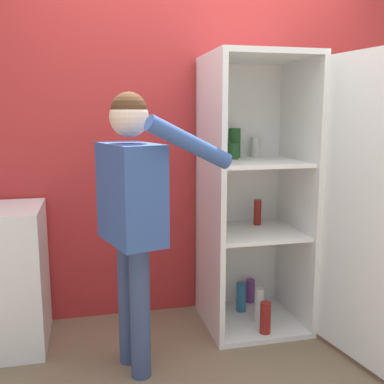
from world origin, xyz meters
TOP-DOWN VIEW (x-y plane):
  - ground_plane at (0.00, 0.00)m, footprint 12.00×12.00m
  - wall_back at (0.00, 0.98)m, footprint 7.00×0.06m
  - refrigerator at (0.45, 0.51)m, footprint 0.83×1.31m
  - person at (-0.51, 0.20)m, footprint 0.73×0.56m

SIDE VIEW (x-z plane):
  - ground_plane at x=0.00m, z-range 0.00..0.00m
  - refrigerator at x=0.45m, z-range -0.01..1.84m
  - person at x=-0.51m, z-range 0.20..1.79m
  - wall_back at x=0.00m, z-range 0.00..2.55m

